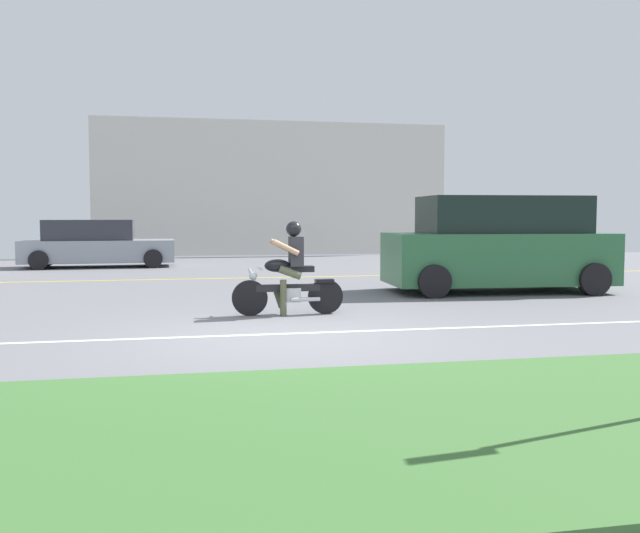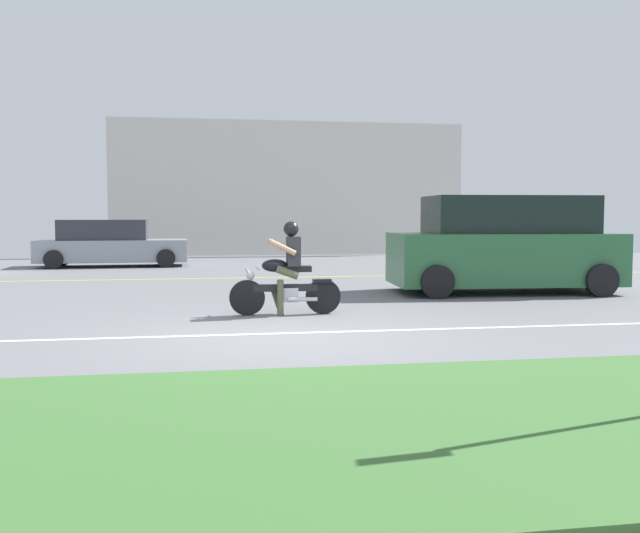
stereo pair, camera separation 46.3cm
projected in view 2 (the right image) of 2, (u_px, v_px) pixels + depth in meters
name	position (u px, v px, depth m)	size (l,w,h in m)	color
ground	(259.00, 308.00, 12.12)	(56.00, 30.00, 0.04)	slate
grass_median	(339.00, 427.00, 5.13)	(56.00, 3.80, 0.06)	#3D6B33
lane_line_near	(276.00, 334.00, 9.35)	(50.40, 0.12, 0.01)	silver
lane_line_far	(240.00, 278.00, 17.71)	(50.40, 0.12, 0.01)	yellow
motorcyclist	(286.00, 275.00, 11.13)	(1.76, 0.57, 1.47)	black
suv_nearby	(505.00, 246.00, 14.34)	(4.76, 2.34, 1.96)	#2D663D
parked_car_1	(110.00, 244.00, 21.77)	(4.50, 1.84, 1.44)	#8C939E
building_far	(285.00, 190.00, 30.07)	(14.14, 4.00, 5.31)	beige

